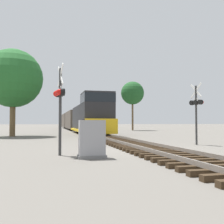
{
  "coord_description": "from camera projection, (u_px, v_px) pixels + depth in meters",
  "views": [
    {
      "loc": [
        -4.72,
        -12.3,
        1.36
      ],
      "look_at": [
        -0.06,
        6.94,
        2.16
      ],
      "focal_mm": 42.0,
      "sensor_mm": 36.0,
      "label": 1
    }
  ],
  "objects": [
    {
      "name": "ground_plane",
      "position": [
        146.0,
        150.0,
        13.0
      ],
      "size": [
        400.0,
        400.0,
        0.0
      ],
      "primitive_type": "plane",
      "color": "#666059"
    },
    {
      "name": "rail_track_bed",
      "position": [
        146.0,
        147.0,
        13.01
      ],
      "size": [
        2.6,
        160.0,
        0.31
      ],
      "color": "#382819",
      "rests_on": "ground"
    },
    {
      "name": "freight_train",
      "position": [
        76.0,
        120.0,
        46.0
      ],
      "size": [
        3.03,
        48.03,
        4.36
      ],
      "color": "#232326",
      "rests_on": "ground"
    },
    {
      "name": "crossing_signal_near",
      "position": [
        60.0,
        98.0,
        10.94
      ],
      "size": [
        0.47,
        1.02,
        3.8
      ],
      "rotation": [
        0.0,
        0.0,
        -1.39
      ],
      "color": "#333333",
      "rests_on": "ground"
    },
    {
      "name": "crossing_signal_far",
      "position": [
        196.0,
        106.0,
        16.11
      ],
      "size": [
        0.51,
        1.01,
        3.8
      ],
      "rotation": [
        0.0,
        0.0,
        1.81
      ],
      "color": "#333333",
      "rests_on": "ground"
    },
    {
      "name": "relay_cabinet",
      "position": [
        92.0,
        139.0,
        10.05
      ],
      "size": [
        1.08,
        0.57,
        1.46
      ],
      "color": "slate",
      "rests_on": "ground"
    },
    {
      "name": "tree_far_right",
      "position": [
        13.0,
        79.0,
        26.01
      ],
      "size": [
        5.81,
        5.81,
        8.67
      ],
      "color": "brown",
      "rests_on": "ground"
    },
    {
      "name": "tree_mid_background",
      "position": [
        133.0,
        93.0,
        45.75
      ],
      "size": [
        4.03,
        4.03,
        8.54
      ],
      "color": "brown",
      "rests_on": "ground"
    },
    {
      "name": "tree_deep_background",
      "position": [
        96.0,
        105.0,
        67.78
      ],
      "size": [
        6.02,
        6.02,
        8.98
      ],
      "color": "brown",
      "rests_on": "ground"
    }
  ]
}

